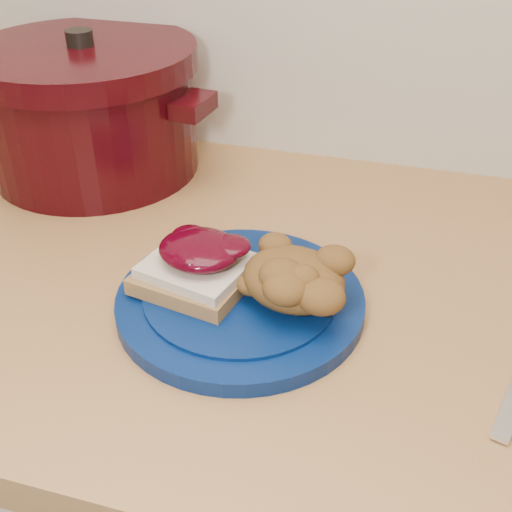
# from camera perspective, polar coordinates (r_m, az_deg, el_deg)

# --- Properties ---
(plate) EXTENTS (0.30, 0.30, 0.02)m
(plate) POSITION_cam_1_polar(r_m,az_deg,el_deg) (0.62, -1.39, -4.04)
(plate) COLOR #051B50
(plate) RESTS_ON wood_countertop
(sandwich) EXTENTS (0.12, 0.11, 0.05)m
(sandwich) POSITION_cam_1_polar(r_m,az_deg,el_deg) (0.62, -5.29, -0.73)
(sandwich) COLOR olive
(sandwich) RESTS_ON plate
(stuffing_mound) EXTENTS (0.12, 0.11, 0.05)m
(stuffing_mound) POSITION_cam_1_polar(r_m,az_deg,el_deg) (0.59, 3.36, -2.06)
(stuffing_mound) COLOR brown
(stuffing_mound) RESTS_ON plate
(dutch_oven) EXTENTS (0.35, 0.32, 0.18)m
(dutch_oven) POSITION_cam_1_polar(r_m,az_deg,el_deg) (0.89, -14.53, 12.58)
(dutch_oven) COLOR black
(dutch_oven) RESTS_ON wood_countertop
(pepper_grinder) EXTENTS (0.07, 0.07, 0.14)m
(pepper_grinder) POSITION_cam_1_polar(r_m,az_deg,el_deg) (0.87, -14.15, 11.16)
(pepper_grinder) COLOR black
(pepper_grinder) RESTS_ON wood_countertop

